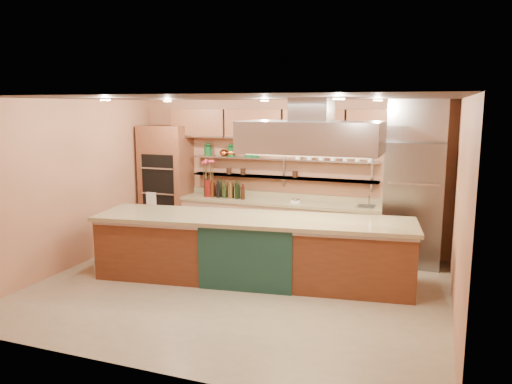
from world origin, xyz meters
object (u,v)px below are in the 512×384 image
at_px(copper_kettle, 224,153).
at_px(green_canister, 249,152).
at_px(flower_vase, 209,188).
at_px(island, 252,249).
at_px(refrigerator, 413,204).
at_px(kitchen_scale, 296,200).

xyz_separation_m(copper_kettle, green_canister, (0.52, 0.00, 0.03)).
height_order(flower_vase, copper_kettle, copper_kettle).
bearing_deg(copper_kettle, island, -55.62).
distance_m(refrigerator, green_canister, 3.18).
height_order(island, copper_kettle, copper_kettle).
bearing_deg(kitchen_scale, green_canister, 163.28).
height_order(island, kitchen_scale, kitchen_scale).
height_order(refrigerator, green_canister, refrigerator).
bearing_deg(refrigerator, green_canister, 175.73).
bearing_deg(copper_kettle, flower_vase, -137.53).
bearing_deg(island, kitchen_scale, 75.31).
bearing_deg(island, refrigerator, 29.25).
relative_size(island, copper_kettle, 28.83).
relative_size(refrigerator, island, 0.44).
xyz_separation_m(flower_vase, copper_kettle, (0.24, 0.22, 0.69)).
height_order(kitchen_scale, copper_kettle, copper_kettle).
bearing_deg(island, flower_vase, 124.46).
xyz_separation_m(island, kitchen_scale, (0.21, 1.73, 0.47)).
relative_size(island, kitchen_scale, 29.37).
height_order(refrigerator, kitchen_scale, refrigerator).
distance_m(island, flower_vase, 2.41).
relative_size(refrigerator, green_canister, 10.85).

